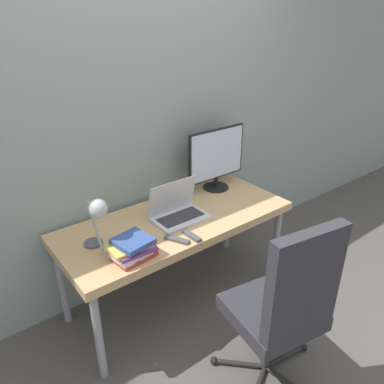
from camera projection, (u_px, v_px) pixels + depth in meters
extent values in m
plane|color=#514C47|center=(207.00, 323.00, 2.67)|extent=(12.00, 12.00, 0.00)
cube|color=gray|center=(141.00, 122.00, 2.64)|extent=(8.00, 0.05, 2.60)
cube|color=tan|center=(176.00, 221.00, 2.62)|extent=(1.65, 0.70, 0.06)
cylinder|color=gray|center=(99.00, 336.00, 2.15)|extent=(0.05, 0.05, 0.65)
cylinder|color=gray|center=(276.00, 244.00, 2.99)|extent=(0.05, 0.05, 0.65)
cylinder|color=gray|center=(62.00, 284.00, 2.56)|extent=(0.05, 0.05, 0.65)
cylinder|color=gray|center=(227.00, 216.00, 3.40)|extent=(0.05, 0.05, 0.65)
cube|color=silver|center=(181.00, 218.00, 2.58)|extent=(0.37, 0.24, 0.02)
cube|color=#2D2D33|center=(181.00, 217.00, 2.58)|extent=(0.32, 0.15, 0.00)
cube|color=silver|center=(172.00, 196.00, 2.60)|extent=(0.37, 0.06, 0.24)
cube|color=navy|center=(172.00, 197.00, 2.60)|extent=(0.34, 0.05, 0.21)
cylinder|color=black|center=(216.00, 187.00, 3.04)|extent=(0.21, 0.21, 0.01)
cylinder|color=black|center=(216.00, 181.00, 3.02)|extent=(0.04, 0.04, 0.09)
cube|color=black|center=(216.00, 154.00, 2.92)|extent=(0.54, 0.02, 0.40)
cube|color=silver|center=(217.00, 154.00, 2.91)|extent=(0.51, 0.00, 0.38)
cylinder|color=#4C4C51|center=(93.00, 243.00, 2.31)|extent=(0.11, 0.11, 0.02)
cylinder|color=#99999E|center=(95.00, 226.00, 2.19)|extent=(0.02, 0.15, 0.30)
sphere|color=#B2B2B7|center=(98.00, 209.00, 2.08)|extent=(0.11, 0.11, 0.11)
sphere|color=black|center=(303.00, 347.00, 2.45)|extent=(0.05, 0.05, 0.05)
cylinder|color=black|center=(285.00, 356.00, 2.38)|extent=(0.32, 0.08, 0.03)
sphere|color=black|center=(249.00, 328.00, 2.59)|extent=(0.05, 0.05, 0.05)
cylinder|color=black|center=(257.00, 346.00, 2.45)|extent=(0.17, 0.29, 0.03)
sphere|color=black|center=(214.00, 361.00, 2.35)|extent=(0.05, 0.05, 0.05)
cylinder|color=black|center=(239.00, 364.00, 2.33)|extent=(0.24, 0.25, 0.03)
cylinder|color=black|center=(287.00, 382.00, 2.22)|extent=(0.07, 0.32, 0.03)
cylinder|color=#2D2D33|center=(268.00, 342.00, 2.22)|extent=(0.04, 0.04, 0.38)
cube|color=#2D2D33|center=(272.00, 312.00, 2.12)|extent=(0.53, 0.53, 0.09)
cube|color=#2D2D33|center=(304.00, 284.00, 1.81)|extent=(0.44, 0.14, 0.59)
cube|color=#B2382D|center=(135.00, 256.00, 2.18)|extent=(0.25, 0.17, 0.02)
cube|color=silver|center=(131.00, 253.00, 2.16)|extent=(0.22, 0.18, 0.03)
cube|color=#753384|center=(134.00, 249.00, 2.15)|extent=(0.24, 0.17, 0.02)
cube|color=gold|center=(129.00, 246.00, 2.15)|extent=(0.24, 0.17, 0.02)
cube|color=#334C8C|center=(133.00, 241.00, 2.15)|extent=(0.22, 0.22, 0.03)
cube|color=#4C4C51|center=(192.00, 236.00, 2.38)|extent=(0.04, 0.16, 0.02)
cube|color=#4C4C51|center=(177.00, 240.00, 2.34)|extent=(0.11, 0.17, 0.02)
ellipsoid|color=black|center=(132.00, 259.00, 2.14)|extent=(0.13, 0.11, 0.04)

